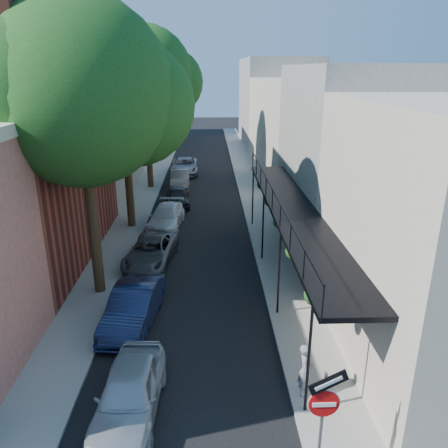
{
  "coord_description": "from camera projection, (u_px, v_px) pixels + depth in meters",
  "views": [
    {
      "loc": [
        0.79,
        -6.34,
        8.8
      ],
      "look_at": [
        1.37,
        10.5,
        2.8
      ],
      "focal_mm": 35.0,
      "sensor_mm": 36.0,
      "label": 1
    }
  ],
  "objects": [
    {
      "name": "road_surface",
      "position": [
        200.0,
        178.0,
        37.14
      ],
      "size": [
        6.0,
        64.0,
        0.01
      ],
      "primitive_type": "cube",
      "color": "black",
      "rests_on": "ground"
    },
    {
      "name": "sidewalk_left",
      "position": [
        153.0,
        178.0,
        36.99
      ],
      "size": [
        2.0,
        64.0,
        0.12
      ],
      "primitive_type": "cube",
      "color": "gray",
      "rests_on": "ground"
    },
    {
      "name": "sidewalk_right",
      "position": [
        247.0,
        177.0,
        37.25
      ],
      "size": [
        2.0,
        64.0,
        0.12
      ],
      "primitive_type": "cube",
      "color": "gray",
      "rests_on": "ground"
    },
    {
      "name": "buildings_left",
      "position": [
        80.0,
        121.0,
        34.02
      ],
      "size": [
        10.1,
        59.1,
        12.0
      ],
      "color": "tan",
      "rests_on": "ground"
    },
    {
      "name": "buildings_right",
      "position": [
        310.0,
        126.0,
        35.46
      ],
      "size": [
        9.8,
        55.0,
        10.0
      ],
      "color": "beige",
      "rests_on": "ground"
    },
    {
      "name": "sign_post",
      "position": [
        324.0,
        408.0,
        9.23
      ],
      "size": [
        0.89,
        0.17,
        2.99
      ],
      "color": "#595B60",
      "rests_on": "ground"
    },
    {
      "name": "oak_near",
      "position": [
        94.0,
        96.0,
        15.81
      ],
      "size": [
        7.48,
        6.8,
        11.42
      ],
      "color": "#382816",
      "rests_on": "ground"
    },
    {
      "name": "oak_mid",
      "position": [
        131.0,
        103.0,
        23.58
      ],
      "size": [
        6.6,
        6.0,
        10.2
      ],
      "color": "#382816",
      "rests_on": "ground"
    },
    {
      "name": "oak_far",
      "position": [
        151.0,
        77.0,
        31.69
      ],
      "size": [
        7.7,
        7.0,
        11.9
      ],
      "color": "#382816",
      "rests_on": "ground"
    },
    {
      "name": "parked_car_a",
      "position": [
        130.0,
        393.0,
        11.6
      ],
      "size": [
        1.77,
        4.04,
        1.35
      ],
      "primitive_type": "imported",
      "rotation": [
        0.0,
        0.0,
        -0.04
      ],
      "color": "#A0A9B1",
      "rests_on": "ground"
    },
    {
      "name": "parked_car_b",
      "position": [
        133.0,
        307.0,
        15.75
      ],
      "size": [
        1.95,
        4.4,
        1.4
      ],
      "primitive_type": "imported",
      "rotation": [
        0.0,
        0.0,
        -0.11
      ],
      "color": "#121C3B",
      "rests_on": "ground"
    },
    {
      "name": "parked_car_c",
      "position": [
        151.0,
        252.0,
        20.73
      ],
      "size": [
        2.5,
        4.56,
        1.21
      ],
      "primitive_type": "imported",
      "rotation": [
        0.0,
        0.0,
        -0.12
      ],
      "color": "#525559",
      "rests_on": "ground"
    },
    {
      "name": "parked_car_d",
      "position": [
        166.0,
        217.0,
        25.49
      ],
      "size": [
        2.15,
        4.54,
        1.28
      ],
      "primitive_type": "imported",
      "rotation": [
        0.0,
        0.0,
        -0.08
      ],
      "color": "silver",
      "rests_on": "ground"
    },
    {
      "name": "parked_car_e",
      "position": [
        177.0,
        196.0,
        29.61
      ],
      "size": [
        1.93,
        3.87,
        1.27
      ],
      "primitive_type": "imported",
      "rotation": [
        0.0,
        0.0,
        0.12
      ],
      "color": "black",
      "rests_on": "ground"
    },
    {
      "name": "parked_car_f",
      "position": [
        180.0,
        179.0,
        34.09
      ],
      "size": [
        1.66,
        4.19,
        1.36
      ],
      "primitive_type": "imported",
      "rotation": [
        0.0,
        0.0,
        0.06
      ],
      "color": "#685F58",
      "rests_on": "ground"
    },
    {
      "name": "parked_car_g",
      "position": [
        185.0,
        166.0,
        38.63
      ],
      "size": [
        2.4,
        4.98,
        1.37
      ],
      "primitive_type": "imported",
      "rotation": [
        0.0,
        0.0,
        0.03
      ],
      "color": "gray",
      "rests_on": "ground"
    },
    {
      "name": "pedestrian",
      "position": [
        305.0,
        370.0,
        12.13
      ],
      "size": [
        0.53,
        0.66,
        1.57
      ],
      "primitive_type": "imported",
      "rotation": [
        0.0,
        0.0,
        1.26
      ],
      "color": "gray",
      "rests_on": "sidewalk_right"
    }
  ]
}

